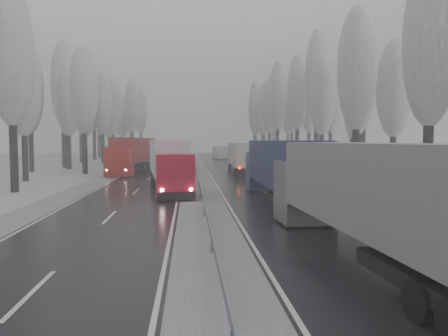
{
  "coord_description": "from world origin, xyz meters",
  "views": [
    {
      "loc": [
        -0.85,
        -12.26,
        4.29
      ],
      "look_at": [
        1.72,
        19.87,
        2.2
      ],
      "focal_mm": 35.0,
      "sensor_mm": 36.0,
      "label": 1
    }
  ],
  "objects": [
    {
      "name": "tree_27",
      "position": [
        24.72,
        65.27,
        11.36
      ],
      "size": [
        3.6,
        3.6,
        17.62
      ],
      "color": "black",
      "rests_on": "ground"
    },
    {
      "name": "tree_71",
      "position": [
        -21.09,
        83.19,
        12.63
      ],
      "size": [
        3.6,
        3.6,
        19.61
      ],
      "color": "black",
      "rests_on": "ground"
    },
    {
      "name": "tree_77",
      "position": [
        -19.66,
        112.72,
        9.26
      ],
      "size": [
        3.6,
        3.6,
        14.32
      ],
      "color": "black",
      "rests_on": "ground"
    },
    {
      "name": "shoulder_left",
      "position": [
        -10.2,
        30.0,
        0.02
      ],
      "size": [
        2.4,
        200.0,
        0.04
      ],
      "primitive_type": "cube",
      "color": "#AAADB2",
      "rests_on": "ground"
    },
    {
      "name": "tree_64",
      "position": [
        -18.26,
        52.71,
        9.96
      ],
      "size": [
        3.6,
        3.6,
        15.42
      ],
      "color": "black",
      "rests_on": "ground"
    },
    {
      "name": "truck_cream_box",
      "position": [
        5.52,
        41.27,
        2.3
      ],
      "size": [
        2.71,
        15.4,
        3.94
      ],
      "rotation": [
        0.0,
        0.0,
        -0.02
      ],
      "color": "#AFAB9B",
      "rests_on": "ground"
    },
    {
      "name": "median_guardrail",
      "position": [
        0.0,
        29.99,
        0.6
      ],
      "size": [
        0.12,
        200.0,
        0.76
      ],
      "color": "slate",
      "rests_on": "ground"
    },
    {
      "name": "tree_72",
      "position": [
        -18.93,
        88.54,
        9.76
      ],
      "size": [
        3.6,
        3.6,
        15.11
      ],
      "color": "black",
      "rests_on": "ground"
    },
    {
      "name": "tree_33",
      "position": [
        19.77,
        93.21,
        9.26
      ],
      "size": [
        3.6,
        3.6,
        14.33
      ],
      "color": "black",
      "rests_on": "ground"
    },
    {
      "name": "shoulder_right",
      "position": [
        10.2,
        30.0,
        0.02
      ],
      "size": [
        2.4,
        200.0,
        0.04
      ],
      "primitive_type": "cube",
      "color": "#AAADB2",
      "rests_on": "ground"
    },
    {
      "name": "truck_red_white",
      "position": [
        -2.67,
        25.5,
        2.49
      ],
      "size": [
        4.51,
        16.75,
        4.26
      ],
      "rotation": [
        0.0,
        0.0,
        0.12
      ],
      "color": "red",
      "rests_on": "ground"
    },
    {
      "name": "tree_35",
      "position": [
        24.94,
        100.32,
        11.77
      ],
      "size": [
        3.6,
        3.6,
        18.25
      ],
      "color": "black",
      "rests_on": "ground"
    },
    {
      "name": "tree_30",
      "position": [
        16.56,
        81.7,
        11.52
      ],
      "size": [
        3.6,
        3.6,
        17.86
      ],
      "color": "black",
      "rests_on": "ground"
    },
    {
      "name": "truck_grey_tarp",
      "position": [
        5.3,
        2.55,
        2.44
      ],
      "size": [
        3.41,
        16.4,
        4.18
      ],
      "rotation": [
        0.0,
        0.0,
        0.05
      ],
      "color": "#515156",
      "rests_on": "ground"
    },
    {
      "name": "tree_16",
      "position": [
        15.04,
        15.67,
        10.67
      ],
      "size": [
        3.6,
        3.6,
        16.53
      ],
      "color": "black",
      "rests_on": "ground"
    },
    {
      "name": "tree_66",
      "position": [
        -18.16,
        62.35,
        9.84
      ],
      "size": [
        3.6,
        3.6,
        15.23
      ],
      "color": "black",
      "rests_on": "ground"
    },
    {
      "name": "tree_26",
      "position": [
        17.56,
        61.27,
        12.1
      ],
      "size": [
        3.6,
        3.6,
        18.78
      ],
      "color": "black",
      "rests_on": "ground"
    },
    {
      "name": "tree_63",
      "position": [
        -21.85,
        47.73,
        10.89
      ],
      "size": [
        3.6,
        3.6,
        16.88
      ],
      "color": "black",
      "rests_on": "ground"
    },
    {
      "name": "tree_39",
      "position": [
        21.55,
        120.73,
        10.45
      ],
      "size": [
        3.6,
        3.6,
        16.19
      ],
      "color": "black",
      "rests_on": "ground"
    },
    {
      "name": "tree_37",
      "position": [
        24.02,
        110.16,
        10.56
      ],
      "size": [
        3.6,
        3.6,
        16.37
      ],
      "color": "black",
      "rests_on": "ground"
    },
    {
      "name": "ground",
      "position": [
        0.0,
        0.0,
        0.0
      ],
      "size": [
        260.0,
        260.0,
        0.0
      ],
      "primitive_type": "plane",
      "color": "silver",
      "rests_on": "ground"
    },
    {
      "name": "tree_32",
      "position": [
        16.63,
        89.21,
        11.18
      ],
      "size": [
        3.6,
        3.6,
        17.33
      ],
      "color": "black",
      "rests_on": "ground"
    },
    {
      "name": "tree_36",
      "position": [
        17.04,
        106.16,
        13.02
      ],
      "size": [
        3.6,
        3.6,
        20.23
      ],
      "color": "black",
      "rests_on": "ground"
    },
    {
      "name": "carriageway_left",
      "position": [
        -5.25,
        30.0,
        0.01
      ],
      "size": [
        7.5,
        200.0,
        0.03
      ],
      "primitive_type": "cube",
      "color": "black",
      "rests_on": "ground"
    },
    {
      "name": "box_truck_distant",
      "position": [
        6.04,
        85.47,
        1.5
      ],
      "size": [
        2.9,
        8.02,
        2.94
      ],
      "rotation": [
        0.0,
        0.0,
        0.06
      ],
      "color": "silver",
      "rests_on": "ground"
    },
    {
      "name": "tree_22",
      "position": [
        17.02,
        45.6,
        10.24
      ],
      "size": [
        3.6,
        3.6,
        15.86
      ],
      "color": "black",
      "rests_on": "ground"
    },
    {
      "name": "tree_24",
      "position": [
        17.9,
        51.02,
        13.19
      ],
      "size": [
        3.6,
        3.6,
        20.49
      ],
      "color": "black",
      "rests_on": "ground"
    },
    {
      "name": "tree_20",
      "position": [
        17.9,
        35.17,
        10.14
      ],
      "size": [
        3.6,
        3.6,
        15.71
      ],
      "color": "black",
      "rests_on": "ground"
    },
    {
      "name": "tree_21",
      "position": [
        20.12,
        39.17,
        12.0
      ],
      "size": [
        3.6,
        3.6,
        18.62
      ],
      "color": "black",
      "rests_on": "ground"
    },
    {
      "name": "tree_65",
      "position": [
        -20.05,
        56.71,
        12.55
      ],
      "size": [
        3.6,
        3.6,
        19.48
      ],
      "color": "black",
      "rests_on": "ground"
    },
    {
      "name": "tree_78",
      "position": [
        -17.56,
        115.31,
        12.59
      ],
      "size": [
        3.6,
        3.6,
        19.55
      ],
      "color": "black",
      "rests_on": "ground"
    },
    {
      "name": "truck_red_red",
      "position": [
        -8.19,
        44.91,
        2.66
      ],
      "size": [
        4.44,
        17.92,
        4.56
      ],
      "rotation": [
        0.0,
        0.0,
        -0.09
      ],
      "color": "#B2140A",
      "rests_on": "ground"
    },
    {
      "name": "tree_19",
      "position": [
        20.02,
        31.03,
        9.42
      ],
      "size": [
        3.6,
        3.6,
        14.57
      ],
      "color": "black",
      "rests_on": "ground"
    },
    {
      "name": "tree_60",
      "position": [
        -17.75,
        34.2,
        9.59
      ],
      "size": [
        3.6,
        3.6,
        14.84
      ],
      "color": "black",
      "rests_on": "ground"
    },
    {
      "name": "tree_68",
      "position": [
        -16.58,
        69.11,
        10.75
      ],
      "size": [
        3.6,
        3.6,
        16.65
      ],
      "color": "black",
      "rests_on": "ground"
    },
    {
      "name": "tree_18",
      "position": [
        14.51,
        27.03,
        10.7
      ],
      "size": [
        3.6,
        3.6,
        16.58
      ],
      "color": "black",
      "rests_on": "ground"
    },
    {
      "name": "tree_79",
      "position": [
        -20.33,
        119.31,
        11.01
      ],
      "size": [
        3.6,
        3.6,
        17.07
      ],
      "color": "black",
      "rests_on": "ground"
    },
    {
      "name": "tree_28",
      "position": [
        16.34,
        71.95,
        12.64
      ],
      "size": [
        3.6,
        3.6,
        19.62
      ],
      "color": "black",
      "rests_on": "ground"
    },
    {
      "name": "tree_70",
      "position": [
        -16.33,
        79.19,
        11.03
      ],
      "size": [
        3.6,
        3.6,
        17.09
      ],
      "color": "black",
      "rests_on": "ground"
    },
    {
      "name": "tree_23",
      "position": [
        23.31,
        49.6,
        8.77
      ],
      "size": [
        3.6,
        3.6,
        13.55
      ],
      "color": "black",
      "rests_on": "ground"
    },
    {
      "name": "median_slush",
      "position": [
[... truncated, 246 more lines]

